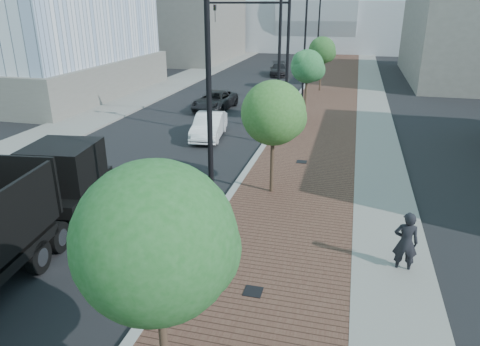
# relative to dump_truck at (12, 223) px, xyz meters

# --- Properties ---
(sidewalk) EXTENTS (7.00, 140.00, 0.12)m
(sidewalk) POSITION_rel_dump_truck_xyz_m (8.56, 32.12, -1.28)
(sidewalk) COLOR #4C2D23
(sidewalk) RESTS_ON ground
(concrete_strip) EXTENTS (2.40, 140.00, 0.13)m
(concrete_strip) POSITION_rel_dump_truck_xyz_m (11.26, 32.12, -1.28)
(concrete_strip) COLOR slate
(concrete_strip) RESTS_ON ground
(curb) EXTENTS (0.30, 140.00, 0.14)m
(curb) POSITION_rel_dump_truck_xyz_m (5.06, 32.12, -1.27)
(curb) COLOR gray
(curb) RESTS_ON ground
(west_sidewalk) EXTENTS (4.00, 140.00, 0.12)m
(west_sidewalk) POSITION_rel_dump_truck_xyz_m (-7.94, 32.12, -1.28)
(west_sidewalk) COLOR slate
(west_sidewalk) RESTS_ON ground
(dump_truck) EXTENTS (4.00, 13.51, 3.19)m
(dump_truck) POSITION_rel_dump_truck_xyz_m (0.00, 0.00, 0.00)
(dump_truck) COLOR black
(dump_truck) RESTS_ON ground
(white_sedan) EXTENTS (2.10, 4.61, 1.46)m
(white_sedan) POSITION_rel_dump_truck_xyz_m (1.50, 14.44, -0.61)
(white_sedan) COLOR white
(white_sedan) RESTS_ON ground
(dark_car_mid) EXTENTS (2.67, 5.15, 1.39)m
(dark_car_mid) POSITION_rel_dump_truck_xyz_m (-0.41, 21.67, -0.65)
(dark_car_mid) COLOR black
(dark_car_mid) RESTS_ON ground
(dark_car_far) EXTENTS (2.56, 4.86, 1.34)m
(dark_car_far) POSITION_rel_dump_truck_xyz_m (1.36, 39.92, -0.67)
(dark_car_far) COLOR black
(dark_car_far) RESTS_ON ground
(pedestrian) EXTENTS (0.72, 0.48, 1.96)m
(pedestrian) POSITION_rel_dump_truck_xyz_m (11.53, 2.38, -0.37)
(pedestrian) COLOR black
(pedestrian) RESTS_ON ground
(streetlight_1) EXTENTS (1.44, 0.56, 9.21)m
(streetlight_1) POSITION_rel_dump_truck_xyz_m (5.55, 2.12, 3.00)
(streetlight_1) COLOR black
(streetlight_1) RESTS_ON ground
(streetlight_2) EXTENTS (1.72, 0.56, 9.28)m
(streetlight_2) POSITION_rel_dump_truck_xyz_m (5.66, 14.12, 3.48)
(streetlight_2) COLOR black
(streetlight_2) RESTS_ON ground
(streetlight_3) EXTENTS (1.44, 0.56, 9.21)m
(streetlight_3) POSITION_rel_dump_truck_xyz_m (5.55, 26.12, 3.00)
(streetlight_3) COLOR black
(streetlight_3) RESTS_ON ground
(streetlight_4) EXTENTS (1.72, 0.56, 9.28)m
(streetlight_4) POSITION_rel_dump_truck_xyz_m (5.66, 38.12, 3.48)
(streetlight_4) COLOR black
(streetlight_4) RESTS_ON ground
(traffic_mast) EXTENTS (5.09, 0.20, 8.00)m
(traffic_mast) POSITION_rel_dump_truck_xyz_m (4.76, 17.12, 3.64)
(traffic_mast) COLOR black
(traffic_mast) RESTS_ON ground
(tree_0) EXTENTS (2.79, 2.79, 5.21)m
(tree_0) POSITION_rel_dump_truck_xyz_m (6.71, -3.86, 2.46)
(tree_0) COLOR #382619
(tree_0) RESTS_ON ground
(tree_1) EXTENTS (2.60, 2.59, 4.78)m
(tree_1) POSITION_rel_dump_truck_xyz_m (6.71, 7.14, 2.13)
(tree_1) COLOR #382619
(tree_1) RESTS_ON ground
(tree_2) EXTENTS (2.21, 2.13, 4.86)m
(tree_2) POSITION_rel_dump_truck_xyz_m (6.71, 19.14, 2.43)
(tree_2) COLOR #382619
(tree_2) RESTS_ON ground
(tree_3) EXTENTS (2.43, 2.38, 4.88)m
(tree_3) POSITION_rel_dump_truck_xyz_m (6.71, 31.14, 2.33)
(tree_3) COLOR #382619
(tree_3) RESTS_ON ground
(tower_podium) EXTENTS (19.00, 19.00, 3.00)m
(tower_podium) POSITION_rel_dump_truck_xyz_m (-18.94, 24.12, 0.16)
(tower_podium) COLOR #66625B
(tower_podium) RESTS_ON ground
(convention_center) EXTENTS (50.00, 30.00, 50.00)m
(convention_center) POSITION_rel_dump_truck_xyz_m (3.06, 77.12, 4.66)
(convention_center) COLOR #B1B4BB
(convention_center) RESTS_ON ground
(commercial_block_nw) EXTENTS (14.00, 20.00, 10.00)m
(commercial_block_nw) POSITION_rel_dump_truck_xyz_m (-14.94, 52.12, 3.66)
(commercial_block_nw) COLOR #68645D
(commercial_block_nw) RESTS_ON ground
(commercial_block_ne) EXTENTS (12.00, 22.00, 8.00)m
(commercial_block_ne) POSITION_rel_dump_truck_xyz_m (21.06, 42.12, 2.66)
(commercial_block_ne) COLOR #65625B
(commercial_block_ne) RESTS_ON ground
(utility_cover_1) EXTENTS (0.50, 0.50, 0.02)m
(utility_cover_1) POSITION_rel_dump_truck_xyz_m (7.46, 0.12, -1.21)
(utility_cover_1) COLOR black
(utility_cover_1) RESTS_ON sidewalk
(utility_cover_2) EXTENTS (0.50, 0.50, 0.02)m
(utility_cover_2) POSITION_rel_dump_truck_xyz_m (7.46, 11.12, -1.21)
(utility_cover_2) COLOR black
(utility_cover_2) RESTS_ON sidewalk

